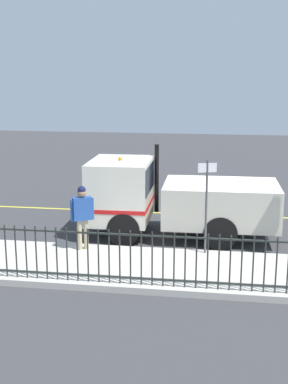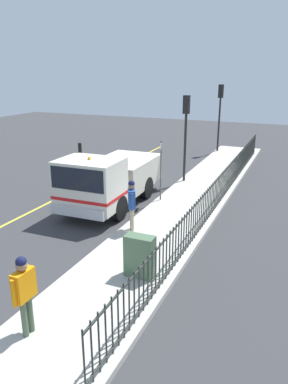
% 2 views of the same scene
% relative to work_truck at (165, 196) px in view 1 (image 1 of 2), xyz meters
% --- Properties ---
extents(ground_plane, '(54.08, 54.08, 0.00)m').
position_rel_work_truck_xyz_m(ground_plane, '(-0.13, 1.92, -1.26)').
color(ground_plane, '#38383A').
rests_on(ground_plane, ground).
extents(sidewalk_slab, '(2.83, 24.58, 0.16)m').
position_rel_work_truck_xyz_m(sidewalk_slab, '(3.02, 1.92, -1.18)').
color(sidewalk_slab, '#B7B2A8').
rests_on(sidewalk_slab, ground).
extents(lane_marking, '(0.12, 22.12, 0.01)m').
position_rel_work_truck_xyz_m(lane_marking, '(-2.60, 1.92, -1.26)').
color(lane_marking, yellow).
rests_on(lane_marking, ground).
extents(work_truck, '(2.43, 5.85, 2.68)m').
position_rel_work_truck_xyz_m(work_truck, '(0.00, 0.00, 0.00)').
color(work_truck, silver).
rests_on(work_truck, ground).
extents(worker_standing, '(0.44, 0.58, 1.78)m').
position_rel_work_truck_xyz_m(worker_standing, '(2.04, -2.04, -0.01)').
color(worker_standing, '#264C99').
rests_on(worker_standing, sidewalk_slab).
extents(iron_fence, '(0.04, 20.93, 1.28)m').
position_rel_work_truck_xyz_m(iron_fence, '(4.22, 1.92, -0.45)').
color(iron_fence, '#2D332D').
rests_on(iron_fence, sidewalk_slab).
extents(traffic_cone, '(0.46, 0.46, 0.65)m').
position_rel_work_truck_xyz_m(traffic_cone, '(-1.95, 0.01, -0.93)').
color(traffic_cone, orange).
rests_on(traffic_cone, ground).
extents(street_sign, '(0.18, 0.49, 2.53)m').
position_rel_work_truck_xyz_m(street_sign, '(1.82, 1.29, 0.46)').
color(street_sign, '#4C4C4C').
rests_on(street_sign, sidewalk_slab).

